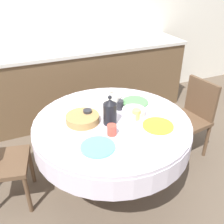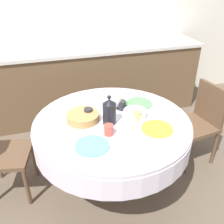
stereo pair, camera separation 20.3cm
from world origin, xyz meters
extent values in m
plane|color=brown|center=(0.00, 0.00, 0.00)|extent=(12.00, 12.00, 0.00)
cube|color=silver|center=(0.00, 1.79, 1.30)|extent=(7.00, 0.05, 2.60)
cube|color=brown|center=(0.00, 1.45, 0.46)|extent=(3.20, 0.60, 0.91)
cube|color=beige|center=(0.00, 1.45, 0.93)|extent=(3.24, 0.64, 0.04)
cylinder|color=brown|center=(0.00, 0.00, 0.02)|extent=(0.44, 0.44, 0.04)
cylinder|color=brown|center=(0.00, 0.00, 0.28)|extent=(0.11, 0.11, 0.48)
cylinder|color=silver|center=(0.00, 0.00, 0.61)|extent=(1.32, 1.32, 0.18)
cylinder|color=silver|center=(0.00, 0.00, 0.71)|extent=(1.31, 1.31, 0.03)
cube|color=brown|center=(0.91, 0.13, 0.42)|extent=(0.45, 0.45, 0.04)
cube|color=brown|center=(1.09, 0.16, 0.64)|extent=(0.09, 0.38, 0.40)
cylinder|color=brown|center=(0.76, -0.07, 0.20)|extent=(0.04, 0.04, 0.40)
cylinder|color=brown|center=(0.71, 0.28, 0.20)|extent=(0.04, 0.04, 0.40)
cylinder|color=brown|center=(1.11, -0.02, 0.20)|extent=(0.04, 0.04, 0.40)
cylinder|color=brown|center=(1.06, 0.33, 0.20)|extent=(0.04, 0.04, 0.40)
cube|color=brown|center=(-0.90, 0.19, 0.42)|extent=(0.47, 0.47, 0.04)
cylinder|color=brown|center=(-0.69, 0.33, 0.20)|extent=(0.04, 0.04, 0.40)
cylinder|color=brown|center=(-0.77, -0.02, 0.20)|extent=(0.04, 0.04, 0.40)
cylinder|color=#60BCB7|center=(-0.24, -0.30, 0.74)|extent=(0.25, 0.25, 0.01)
cylinder|color=#CC4C3D|center=(-0.08, -0.19, 0.77)|extent=(0.07, 0.07, 0.08)
cylinder|color=yellow|center=(0.30, -0.23, 0.74)|extent=(0.25, 0.25, 0.01)
cylinder|color=#DBB766|center=(0.20, -0.06, 0.77)|extent=(0.07, 0.07, 0.08)
cylinder|color=white|center=(-0.25, 0.29, 0.74)|extent=(0.25, 0.25, 0.01)
cylinder|color=#28282D|center=(-0.18, 0.10, 0.77)|extent=(0.07, 0.07, 0.08)
cylinder|color=#5BA85B|center=(0.32, 0.20, 0.74)|extent=(0.25, 0.25, 0.01)
cylinder|color=#28282D|center=(0.14, 0.15, 0.77)|extent=(0.07, 0.07, 0.08)
cylinder|color=black|center=(-0.03, -0.03, 0.82)|extent=(0.11, 0.11, 0.18)
cone|color=black|center=(-0.03, -0.03, 0.93)|extent=(0.10, 0.10, 0.04)
sphere|color=black|center=(-0.03, -0.03, 0.97)|extent=(0.03, 0.03, 0.03)
cylinder|color=silver|center=(0.07, 0.20, 0.73)|extent=(0.08, 0.08, 0.01)
sphere|color=silver|center=(0.07, 0.20, 0.81)|extent=(0.14, 0.14, 0.14)
cylinder|color=silver|center=(0.16, 0.20, 0.82)|extent=(0.08, 0.03, 0.05)
sphere|color=silver|center=(0.07, 0.20, 0.90)|extent=(0.03, 0.03, 0.03)
cylinder|color=#AD844C|center=(-0.23, 0.07, 0.76)|extent=(0.27, 0.27, 0.06)
cylinder|color=silver|center=(0.21, 0.01, 0.76)|extent=(0.20, 0.20, 0.06)
camera|label=1|loc=(-0.70, -1.62, 1.83)|focal=40.00mm
camera|label=2|loc=(-0.51, -1.69, 1.83)|focal=40.00mm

